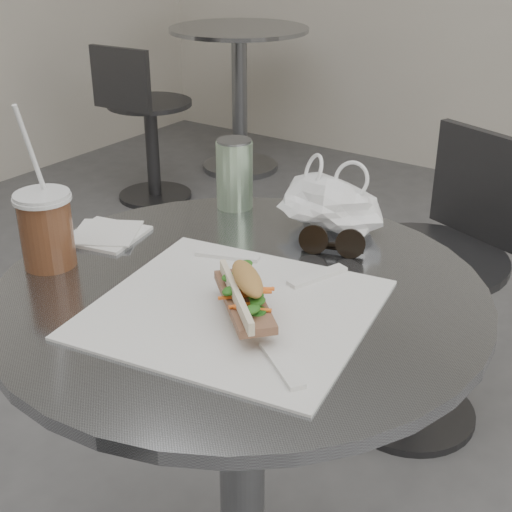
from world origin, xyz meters
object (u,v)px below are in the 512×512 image
Objects in this scene: bg_chair at (146,133)px; banh_mi at (245,296)px; sunglasses at (332,244)px; bg_table at (239,83)px; drink_can at (235,174)px; chair_far at (432,301)px; iced_coffee at (46,228)px; cafe_table at (242,428)px.

banh_mi is (1.75, -1.65, 0.45)m from bg_chair.
bg_table is at bearing 109.94° from sunglasses.
banh_mi is at bearing -47.62° from bg_chair.
sunglasses is 0.83× the size of drink_can.
chair_far reaches higher than bg_table.
bg_chair is at bearing -2.66° from chair_far.
bg_chair is at bearing 121.89° from sunglasses.
iced_coffee is (1.39, -1.69, 0.47)m from bg_chair.
drink_can is (1.49, -1.32, 0.47)m from bg_chair.
cafe_table is 1.03× the size of bg_chair.
cafe_table is 0.35m from sunglasses.
drink_can is (-0.26, 0.08, 0.05)m from sunglasses.
iced_coffee is 1.99× the size of drink_can.
chair_far is at bearing -28.45° from bg_chair.
bg_table is 2.68m from iced_coffee.
banh_mi is at bearing -53.82° from bg_table.
chair_far reaches higher than bg_chair.
chair_far is at bearing 70.74° from iced_coffee.
sunglasses reaches higher than bg_chair.
banh_mi is at bearing 114.12° from chair_far.
cafe_table is 1.03× the size of bg_table.
banh_mi is (0.07, -0.08, 0.31)m from cafe_table.
drink_can is at bearing 75.63° from iced_coffee.
chair_far is (0.02, 0.81, -0.12)m from cafe_table.
cafe_table is at bearing -47.34° from bg_chair.
bg_table is (-1.60, 2.20, -0.00)m from cafe_table.
iced_coffee is at bearing 92.25° from chair_far.
bg_table is 2.42m from drink_can.
drink_can reaches higher than sunglasses.
drink_can is at bearing 127.65° from cafe_table.
bg_table is 2.78× the size of iced_coffee.
sunglasses is at bearing -50.60° from bg_table.
banh_mi reaches higher than chair_far.
banh_mi is at bearing -108.10° from sunglasses.
iced_coffee is (-0.32, -0.92, 0.46)m from chair_far.
sunglasses is (1.66, -2.02, 0.29)m from bg_table.
bg_chair is (-1.69, 1.58, -0.13)m from cafe_table.
iced_coffee reaches higher than cafe_table.
banh_mi is (0.04, -0.89, 0.43)m from chair_far.
iced_coffee reaches higher than bg_chair.
banh_mi is 0.80× the size of iced_coffee.
chair_far is (1.62, -1.39, -0.12)m from bg_table.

